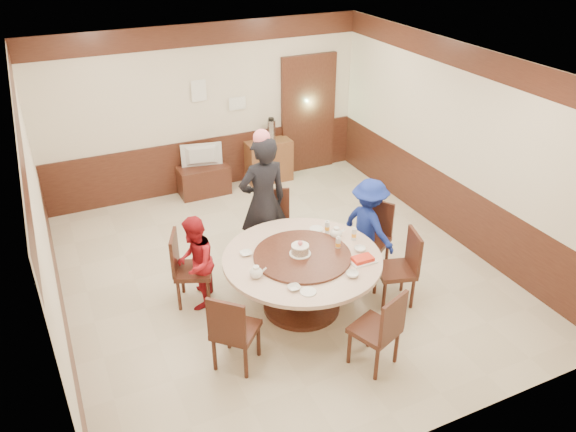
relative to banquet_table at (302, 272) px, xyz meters
name	(u,v)px	position (x,y,z in m)	size (l,w,h in m)	color
room	(279,202)	(0.07, 0.81, 0.55)	(6.00, 6.04, 2.84)	beige
banquet_table	(302,272)	(0.00, 0.00, 0.00)	(1.89, 1.89, 0.78)	#401E14
chair_0	(370,250)	(1.22, 0.37, -0.23)	(0.61, 0.61, 0.97)	#401E14
chair_1	(276,237)	(0.19, 1.21, -0.23)	(0.55, 0.56, 0.97)	#401E14
chair_2	(193,280)	(-1.17, 0.70, -0.23)	(0.58, 0.57, 0.97)	#401E14
chair_3	(236,342)	(-1.07, -0.58, -0.23)	(0.62, 0.62, 0.97)	#401E14
chair_4	(375,341)	(0.28, -1.20, -0.23)	(0.57, 0.58, 0.97)	#401E14
chair_5	(396,280)	(1.13, -0.36, -0.23)	(0.55, 0.54, 0.97)	#401E14
person_standing	(263,202)	(-0.01, 1.16, 0.40)	(0.68, 0.45, 1.86)	black
person_red	(195,263)	(-1.13, 0.63, 0.07)	(0.59, 0.46, 1.21)	#AE1720
person_blue	(368,226)	(1.19, 0.43, 0.13)	(0.85, 0.49, 1.32)	navy
birthday_cake	(300,249)	(-0.02, 0.03, 0.31)	(0.26, 0.26, 0.18)	white
teapot_left	(256,273)	(-0.65, -0.16, 0.28)	(0.17, 0.15, 0.13)	white
teapot_right	(336,233)	(0.58, 0.22, 0.28)	(0.17, 0.15, 0.13)	white
bowl_0	(246,253)	(-0.59, 0.32, 0.23)	(0.14, 0.14, 0.04)	white
bowl_1	(352,274)	(0.33, -0.59, 0.24)	(0.15, 0.15, 0.05)	white
bowl_2	(294,288)	(-0.36, -0.53, 0.23)	(0.14, 0.14, 0.03)	white
bowl_3	(360,249)	(0.69, -0.17, 0.24)	(0.14, 0.14, 0.04)	white
saucer_near	(308,292)	(-0.25, -0.65, 0.22)	(0.18, 0.18, 0.01)	white
saucer_far	(317,229)	(0.45, 0.50, 0.22)	(0.18, 0.18, 0.01)	white
shrimp_platter	(363,260)	(0.59, -0.39, 0.24)	(0.30, 0.20, 0.06)	white
bottle_0	(338,244)	(0.46, -0.03, 0.30)	(0.06, 0.06, 0.16)	white
bottle_1	(354,234)	(0.75, 0.07, 0.30)	(0.06, 0.06, 0.16)	white
bottle_2	(327,227)	(0.53, 0.36, 0.30)	(0.06, 0.06, 0.16)	white
tv_stand	(204,180)	(-0.13, 3.55, -0.28)	(0.85, 0.45, 0.50)	#401E14
television	(202,156)	(-0.13, 3.55, 0.17)	(0.69, 0.09, 0.40)	gray
side_cabinet	(269,161)	(1.10, 3.58, -0.16)	(0.80, 0.40, 0.75)	brown
thermos	(271,131)	(1.15, 3.58, 0.41)	(0.15, 0.15, 0.38)	silver
notice_left	(199,91)	(-0.04, 3.75, 1.22)	(0.25, 0.00, 0.35)	white
notice_right	(237,103)	(0.61, 3.75, 0.92)	(0.30, 0.00, 0.22)	white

